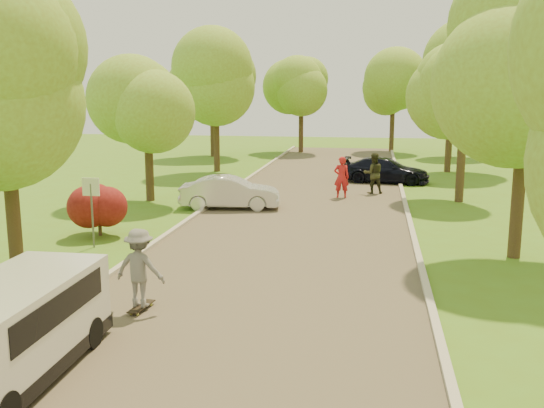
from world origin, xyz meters
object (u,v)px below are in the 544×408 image
Objects in this scene: street_sign at (91,198)px; person_olive at (373,173)px; longboard at (141,307)px; minivan at (9,331)px; silver_sedan at (230,192)px; skateboarder at (140,268)px; person_striped at (341,177)px; dark_sedan at (386,170)px.

person_olive is (8.48, 11.49, -0.61)m from street_sign.
minivan is at bearing 80.89° from longboard.
longboard is (0.82, -11.79, -0.57)m from silver_sedan.
longboard is 0.52× the size of skateboarder.
person_striped is at bearing 75.18° from minivan.
street_sign is 17.63m from dark_sedan.
skateboarder is (0.00, -0.00, 0.89)m from longboard.
longboard is at bearing 73.71° from minivan.
skateboarder is at bearing 73.71° from minivan.
person_olive reaches higher than longboard.
street_sign is 0.54× the size of silver_sedan.
person_striped is at bearing 54.94° from street_sign.
dark_sedan is at bearing -111.47° from person_olive.
minivan is 4.84× the size of longboard.
person_striped is at bearing 33.73° from person_olive.
dark_sedan is 2.40× the size of person_striped.
street_sign reaches higher than minivan.
minivan is 0.98× the size of dark_sedan.
street_sign reaches higher than longboard.
skateboarder is 0.91× the size of person_olive.
dark_sedan is 3.65m from person_olive.
silver_sedan is (2.70, 6.80, -0.89)m from street_sign.
street_sign is at bearing 156.23° from dark_sedan.
silver_sedan is at bearing 88.41° from minivan.
dark_sedan reaches higher than longboard.
person_striped is (3.55, 15.05, 0.84)m from longboard.
person_striped is at bearing -97.29° from longboard.
minivan reaches higher than dark_sedan.
street_sign is 0.48× the size of dark_sedan.
longboard is at bearing 176.21° from silver_sedan.
person_olive reaches higher than dark_sedan.
longboard is (0.92, 3.42, -0.77)m from minivan.
minivan is 2.32× the size of person_olive.
minivan is at bearing 68.41° from person_striped.
silver_sedan is 11.82m from skateboarder.
skateboarder reaches higher than minivan.
minivan is 3.62m from longboard.
dark_sedan is at bearing 73.31° from minivan.
minivan is at bearing 80.89° from skateboarder.
dark_sedan is 5.41m from person_striped.
minivan is 19.01m from person_striped.
street_sign is at bearing 150.59° from silver_sedan.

